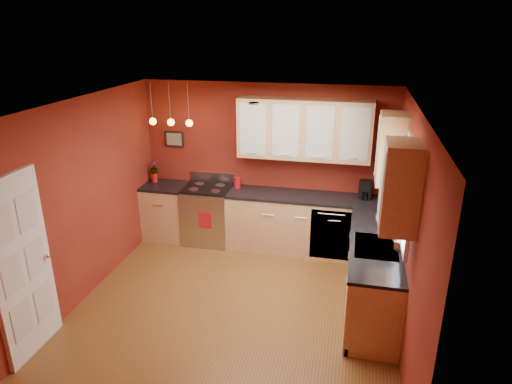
% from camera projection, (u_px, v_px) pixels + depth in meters
% --- Properties ---
extents(floor, '(4.20, 4.20, 0.00)m').
position_uv_depth(floor, '(234.00, 309.00, 5.86)').
color(floor, brown).
rests_on(floor, ground).
extents(ceiling, '(4.00, 4.20, 0.02)m').
position_uv_depth(ceiling, '(230.00, 106.00, 4.95)').
color(ceiling, silver).
rests_on(ceiling, wall_back).
extents(wall_back, '(4.00, 0.02, 2.60)m').
position_uv_depth(wall_back, '(267.00, 165.00, 7.32)').
color(wall_back, maroon).
rests_on(wall_back, floor).
extents(wall_front, '(4.00, 0.02, 2.60)m').
position_uv_depth(wall_front, '(159.00, 323.00, 3.48)').
color(wall_front, maroon).
rests_on(wall_front, floor).
extents(wall_left, '(0.02, 4.20, 2.60)m').
position_uv_depth(wall_left, '(81.00, 202.00, 5.81)').
color(wall_left, maroon).
rests_on(wall_left, floor).
extents(wall_right, '(0.02, 4.20, 2.60)m').
position_uv_depth(wall_right, '(408.00, 232.00, 4.99)').
color(wall_right, maroon).
rests_on(wall_right, floor).
extents(base_cabinets_back_left, '(0.70, 0.60, 0.90)m').
position_uv_depth(base_cabinets_back_left, '(167.00, 212.00, 7.68)').
color(base_cabinets_back_left, '#DDAB76').
rests_on(base_cabinets_back_left, floor).
extents(base_cabinets_back_right, '(2.54, 0.60, 0.90)m').
position_uv_depth(base_cabinets_back_right, '(308.00, 225.00, 7.20)').
color(base_cabinets_back_right, '#DDAB76').
rests_on(base_cabinets_back_right, floor).
extents(base_cabinets_right, '(0.60, 2.10, 0.90)m').
position_uv_depth(base_cabinets_right, '(372.00, 275.00, 5.77)').
color(base_cabinets_right, '#DDAB76').
rests_on(base_cabinets_right, floor).
extents(counter_back_left, '(0.70, 0.62, 0.04)m').
position_uv_depth(counter_back_left, '(165.00, 186.00, 7.52)').
color(counter_back_left, black).
rests_on(counter_back_left, base_cabinets_back_left).
extents(counter_back_right, '(2.54, 0.62, 0.04)m').
position_uv_depth(counter_back_right, '(309.00, 197.00, 7.03)').
color(counter_back_right, black).
rests_on(counter_back_right, base_cabinets_back_right).
extents(counter_right, '(0.62, 2.10, 0.04)m').
position_uv_depth(counter_right, '(376.00, 242.00, 5.60)').
color(counter_right, black).
rests_on(counter_right, base_cabinets_right).
extents(gas_range, '(0.76, 0.64, 1.11)m').
position_uv_depth(gas_range, '(208.00, 214.00, 7.52)').
color(gas_range, '#AFAFB3').
rests_on(gas_range, floor).
extents(dishwasher_front, '(0.60, 0.02, 0.80)m').
position_uv_depth(dishwasher_front, '(330.00, 235.00, 6.86)').
color(dishwasher_front, '#AFAFB3').
rests_on(dishwasher_front, base_cabinets_back_right).
extents(sink, '(0.50, 0.70, 0.33)m').
position_uv_depth(sink, '(376.00, 248.00, 5.46)').
color(sink, gray).
rests_on(sink, counter_right).
extents(window, '(0.06, 1.02, 1.22)m').
position_uv_depth(window, '(407.00, 189.00, 5.14)').
color(window, white).
rests_on(window, wall_right).
extents(door_left_wall, '(0.12, 0.82, 2.05)m').
position_uv_depth(door_left_wall, '(22.00, 268.00, 4.80)').
color(door_left_wall, white).
rests_on(door_left_wall, floor).
extents(upper_cabinets_back, '(2.00, 0.35, 0.90)m').
position_uv_depth(upper_cabinets_back, '(304.00, 129.00, 6.81)').
color(upper_cabinets_back, '#DDAB76').
rests_on(upper_cabinets_back, wall_back).
extents(upper_cabinets_right, '(0.35, 1.95, 0.90)m').
position_uv_depth(upper_cabinets_right, '(396.00, 166.00, 5.10)').
color(upper_cabinets_right, '#DDAB76').
rests_on(upper_cabinets_right, wall_right).
extents(wall_picture, '(0.32, 0.03, 0.26)m').
position_uv_depth(wall_picture, '(174.00, 139.00, 7.50)').
color(wall_picture, black).
rests_on(wall_picture, wall_back).
extents(pendant_lights, '(0.71, 0.11, 0.66)m').
position_uv_depth(pendant_lights, '(171.00, 122.00, 7.05)').
color(pendant_lights, gray).
rests_on(pendant_lights, ceiling).
extents(red_canister, '(0.12, 0.12, 0.18)m').
position_uv_depth(red_canister, '(237.00, 182.00, 7.35)').
color(red_canister, '#AF1217').
rests_on(red_canister, counter_back_right).
extents(red_vase, '(0.10, 0.10, 0.16)m').
position_uv_depth(red_vase, '(154.00, 177.00, 7.62)').
color(red_vase, '#AF1217').
rests_on(red_vase, counter_back_left).
extents(flowers, '(0.15, 0.15, 0.23)m').
position_uv_depth(flowers, '(154.00, 167.00, 7.56)').
color(flowers, '#AF1217').
rests_on(flowers, red_vase).
extents(coffee_maker, '(0.22, 0.21, 0.28)m').
position_uv_depth(coffee_maker, '(366.00, 190.00, 6.89)').
color(coffee_maker, black).
rests_on(coffee_maker, counter_back_right).
extents(soap_pump, '(0.12, 0.12, 0.20)m').
position_uv_depth(soap_pump, '(396.00, 243.00, 5.32)').
color(soap_pump, white).
rests_on(soap_pump, counter_right).
extents(dish_towel, '(0.20, 0.01, 0.27)m').
position_uv_depth(dish_towel, '(205.00, 220.00, 7.20)').
color(dish_towel, '#AF1217').
rests_on(dish_towel, gas_range).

